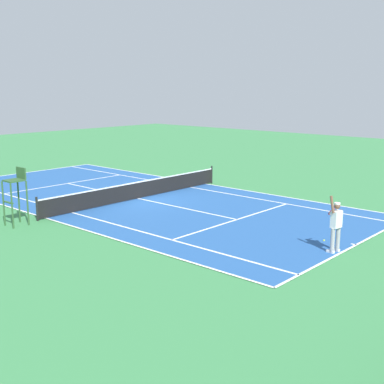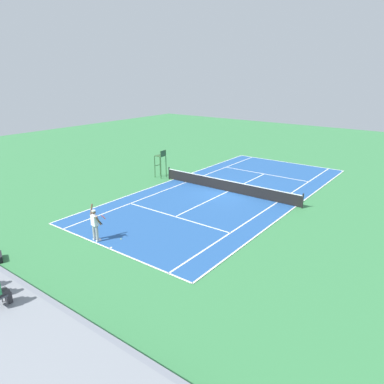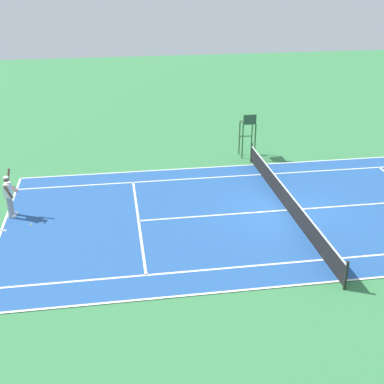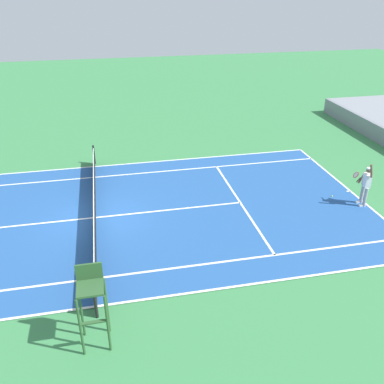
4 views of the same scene
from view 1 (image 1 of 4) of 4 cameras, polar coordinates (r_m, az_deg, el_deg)
The scene contains 6 objects.
ground_plane at distance 26.64m, azimuth -5.99°, elevation -0.79°, with size 80.00×80.00×0.00m, color #387F47.
court at distance 26.64m, azimuth -5.99°, elevation -0.77°, with size 11.08×23.88×0.03m.
net at distance 26.54m, azimuth -6.01°, elevation 0.31°, with size 11.98×0.10×1.07m.
tennis_player at distance 18.45m, azimuth 15.85°, elevation -3.62°, with size 0.80×0.62×2.08m.
tennis_ball at distance 19.94m, azimuth 14.61°, elevation -5.29°, with size 0.07×0.07×0.07m, color #D1E533.
umpire_chair at distance 22.43m, azimuth -19.16°, elevation 0.32°, with size 0.77×0.77×2.44m.
Camera 1 is at (17.38, 19.36, 5.72)m, focal length 47.47 mm.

